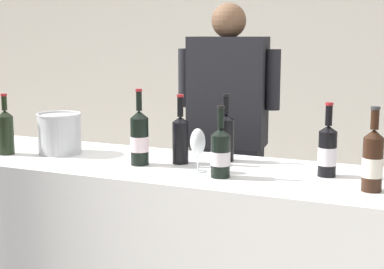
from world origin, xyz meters
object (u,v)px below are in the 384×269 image
Objects in this scene: wine_bottle_0 at (327,151)px; wine_bottle_5 at (180,138)px; wine_bottle_7 at (226,136)px; person_server at (227,157)px; wine_glass at (198,144)px; wine_bottle_3 at (6,131)px; wine_bottle_1 at (140,138)px; wine_bottle_6 at (221,153)px; wine_bottle_2 at (373,160)px; ice_bucket at (60,133)px.

wine_bottle_0 is 0.68m from wine_bottle_5.
person_server reaches higher than wine_bottle_7.
wine_bottle_3 is at bearing -177.92° from wine_glass.
wine_bottle_1 reaches higher than wine_bottle_0.
wine_bottle_6 is at bearing -9.82° from wine_bottle_1.
wine_bottle_1 is 0.21× the size of person_server.
wine_bottle_2 is 1.08× the size of wine_bottle_6.
wine_bottle_3 is 1.16m from wine_bottle_6.
wine_bottle_3 is 1.37× the size of ice_bucket.
wine_bottle_3 is at bearing -164.87° from wine_bottle_7.
wine_bottle_7 reaches higher than wine_bottle_0.
wine_bottle_2 is 0.19× the size of person_server.
wine_glass is 0.86× the size of ice_bucket.
wine_bottle_2 reaches higher than wine_glass.
wine_bottle_6 is at bearing -23.70° from wine_glass.
wine_bottle_6 is at bearing -33.44° from wine_bottle_5.
wine_glass is (0.30, -0.02, -0.00)m from wine_bottle_1.
person_server is (-0.68, 0.65, -0.21)m from wine_bottle_0.
wine_bottle_5 reaches higher than wine_bottle_7.
person_server reaches higher than wine_bottle_5.
person_server is (-0.27, 0.84, -0.21)m from wine_bottle_6.
wine_bottle_2 is 1.23m from person_server.
person_server reaches higher than wine_bottle_2.
wine_glass is (1.03, 0.04, 0.01)m from wine_bottle_3.
wine_bottle_0 is 0.90× the size of wine_bottle_1.
wine_bottle_5 is at bearing -178.33° from wine_bottle_0.
wine_bottle_2 is 1.77m from wine_bottle_3.
wine_bottle_2 is at bearing -22.03° from wine_bottle_7.
wine_bottle_2 is 1.07× the size of wine_bottle_3.
wine_glass is 0.11× the size of person_server.
wine_bottle_6 is 0.32m from wine_bottle_7.
wine_bottle_1 reaches higher than wine_bottle_7.
wine_bottle_0 is 0.19× the size of person_server.
wine_bottle_7 is 1.43× the size of ice_bucket.
ice_bucket is at bearing 28.92° from wine_bottle_3.
wine_bottle_2 is (0.20, -0.17, 0.01)m from wine_bottle_0.
wine_bottle_3 is 1.01× the size of wine_bottle_6.
wine_bottle_5 is 0.32m from wine_bottle_6.
ice_bucket is at bearing -169.13° from wine_bottle_7.
wine_bottle_1 is 1.09× the size of wine_bottle_5.
wine_bottle_1 is 1.15× the size of wine_bottle_3.
wine_bottle_0 is at bearing 139.61° from wine_bottle_2.
wine_bottle_0 is 1.04× the size of wine_bottle_6.
wine_bottle_1 is 0.41m from wine_bottle_7.
wine_bottle_6 is 0.14m from wine_glass.
wine_bottle_3 is (-1.77, -0.00, -0.00)m from wine_bottle_2.
wine_bottle_0 is at bearing 6.43° from wine_bottle_3.
wine_bottle_7 is at bearing 10.87° from ice_bucket.
person_server reaches higher than wine_bottle_1.
wine_bottle_2 is 0.62m from wine_bottle_6.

